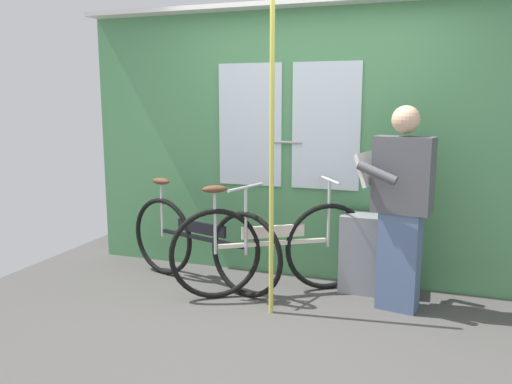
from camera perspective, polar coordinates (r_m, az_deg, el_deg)
name	(u,v)px	position (r m, az deg, el deg)	size (l,w,h in m)	color
ground_plane	(267,331)	(3.87, 1.20, -14.92)	(5.29, 4.04, 0.04)	#474442
train_door_wall	(309,139)	(4.69, 5.81, 5.72)	(4.29, 0.28, 2.43)	#4C8C56
bicycle_near_door	(201,242)	(4.62, -6.00, -5.47)	(1.64, 0.62, 0.93)	black
bicycle_leaning_behind	(272,248)	(4.38, 1.78, -6.08)	(1.48, 0.96, 0.96)	black
passenger_reading_newspaper	(400,205)	(4.11, 15.43, -1.34)	(0.59, 0.51, 1.57)	slate
trash_bin_by_wall	(363,253)	(4.56, 11.55, -6.51)	(0.37, 0.28, 0.66)	gray
handrail_pole	(272,158)	(3.83, 1.72, 3.71)	(0.04, 0.04, 2.39)	#C6C14C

